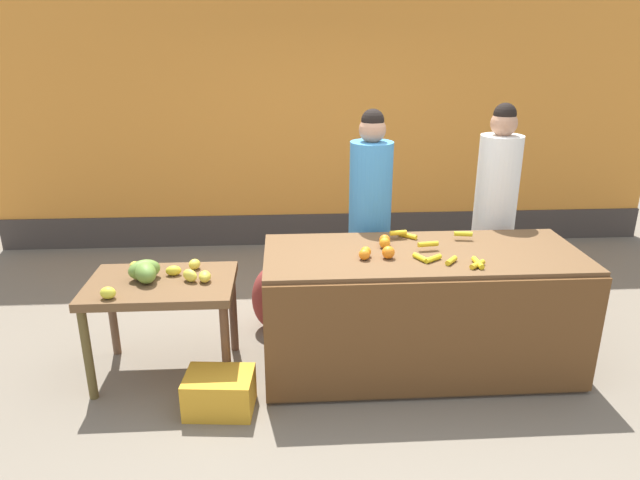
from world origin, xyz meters
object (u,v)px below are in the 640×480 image
produce_crate (220,392)px  produce_sack (273,297)px  vendor_woman_blue_shirt (370,221)px  vendor_woman_white_shirt (494,215)px

produce_crate → produce_sack: size_ratio=0.80×
vendor_woman_blue_shirt → produce_crate: vendor_woman_blue_shirt is taller
produce_crate → produce_sack: bearing=73.2°
vendor_woman_white_shirt → produce_crate: 2.61m
vendor_woman_white_shirt → produce_sack: (-1.84, -0.09, -0.65)m
produce_crate → vendor_woman_blue_shirt: bearing=45.7°
vendor_woman_blue_shirt → vendor_woman_white_shirt: bearing=2.4°
vendor_woman_white_shirt → vendor_woman_blue_shirt: bearing=-177.6°
vendor_woman_blue_shirt → vendor_woman_white_shirt: (1.04, 0.04, 0.02)m
vendor_woman_blue_shirt → produce_sack: (-0.80, -0.05, -0.64)m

